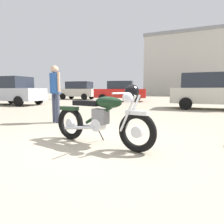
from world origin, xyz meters
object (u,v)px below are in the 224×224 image
Objects in this scene: dark_sedan_left at (78,90)px; silver_sedan_mid at (13,91)px; bystander at (55,88)px; red_hatchback_near at (121,91)px; vintage_motorcycle at (103,117)px; blue_hatchback_right at (210,91)px.

silver_sedan_mid is at bearing 87.52° from dark_sedan_left.
bystander is 0.42× the size of dark_sedan_left.
dark_sedan_left is at bearing 151.51° from red_hatchback_near.
red_hatchback_near is 1.12× the size of dark_sedan_left.
red_hatchback_near is at bearing 119.28° from vintage_motorcycle.
vintage_motorcycle is 1.24× the size of bystander.
dark_sedan_left is (-6.76, 12.35, -0.10)m from bystander.
red_hatchback_near reaches higher than vintage_motorcycle.
red_hatchback_near is (-1.59, 10.63, -0.18)m from bystander.
red_hatchback_near is at bearing 159.50° from dark_sedan_left.
vintage_motorcycle is 0.53× the size of silver_sedan_mid.
bystander is at bearing 116.52° from dark_sedan_left.
blue_hatchback_right reaches higher than bystander.
bystander is at bearing -126.87° from blue_hatchback_right.
dark_sedan_left is (0.04, 7.82, 0.00)m from silver_sedan_mid.
dark_sedan_left reaches higher than red_hatchback_near.
blue_hatchback_right reaches higher than red_hatchback_near.
vintage_motorcycle is at bearing -34.70° from silver_sedan_mid.
silver_sedan_mid is 0.99× the size of dark_sedan_left.
vintage_motorcycle is at bearing -106.99° from blue_hatchback_right.
bystander is (-2.22, 1.60, 0.53)m from vintage_motorcycle.
silver_sedan_mid reaches higher than vintage_motorcycle.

